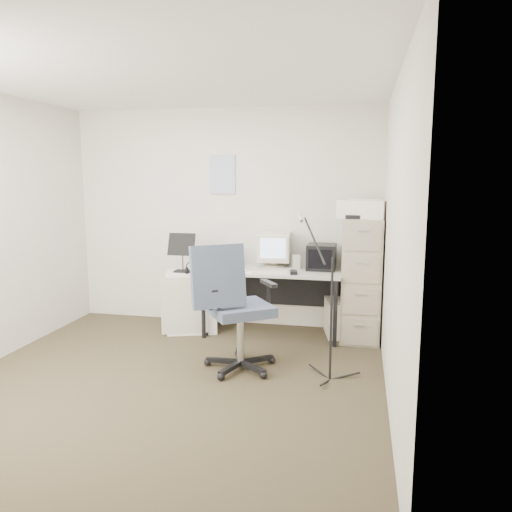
% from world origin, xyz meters
% --- Properties ---
extents(floor, '(3.60, 3.60, 0.01)m').
position_xyz_m(floor, '(0.00, 0.00, -0.01)').
color(floor, '#41391F').
rests_on(floor, ground).
extents(ceiling, '(3.60, 3.60, 0.01)m').
position_xyz_m(ceiling, '(0.00, 0.00, 2.50)').
color(ceiling, white).
rests_on(ceiling, ground).
extents(wall_back, '(3.60, 0.02, 2.50)m').
position_xyz_m(wall_back, '(0.00, 1.80, 1.25)').
color(wall_back, beige).
rests_on(wall_back, ground).
extents(wall_front, '(3.60, 0.02, 2.50)m').
position_xyz_m(wall_front, '(0.00, -1.80, 1.25)').
color(wall_front, beige).
rests_on(wall_front, ground).
extents(wall_right, '(0.02, 3.60, 2.50)m').
position_xyz_m(wall_right, '(1.80, 0.00, 1.25)').
color(wall_right, beige).
rests_on(wall_right, ground).
extents(wall_calendar, '(0.30, 0.02, 0.44)m').
position_xyz_m(wall_calendar, '(-0.02, 1.79, 1.75)').
color(wall_calendar, white).
rests_on(wall_calendar, wall_back).
extents(filing_cabinet, '(0.40, 0.60, 1.30)m').
position_xyz_m(filing_cabinet, '(1.58, 1.48, 0.65)').
color(filing_cabinet, gray).
rests_on(filing_cabinet, floor).
extents(printer, '(0.55, 0.45, 0.19)m').
position_xyz_m(printer, '(1.58, 1.49, 1.39)').
color(printer, white).
rests_on(printer, filing_cabinet).
extents(desk, '(1.50, 0.70, 0.73)m').
position_xyz_m(desk, '(0.63, 1.45, 0.36)').
color(desk, '#9A9A99').
rests_on(desk, floor).
extents(crt_monitor, '(0.38, 0.40, 0.38)m').
position_xyz_m(crt_monitor, '(0.62, 1.58, 0.92)').
color(crt_monitor, white).
rests_on(crt_monitor, desk).
extents(crt_tv, '(0.31, 0.33, 0.27)m').
position_xyz_m(crt_tv, '(1.15, 1.54, 0.87)').
color(crt_tv, black).
rests_on(crt_tv, desk).
extents(desk_speaker, '(0.11, 0.11, 0.16)m').
position_xyz_m(desk_speaker, '(0.88, 1.50, 0.81)').
color(desk_speaker, beige).
rests_on(desk_speaker, desk).
extents(keyboard, '(0.53, 0.29, 0.03)m').
position_xyz_m(keyboard, '(0.61, 1.27, 0.74)').
color(keyboard, white).
rests_on(keyboard, desk).
extents(mouse, '(0.10, 0.13, 0.04)m').
position_xyz_m(mouse, '(0.89, 1.22, 0.75)').
color(mouse, black).
rests_on(mouse, desk).
extents(radio_receiver, '(0.36, 0.31, 0.09)m').
position_xyz_m(radio_receiver, '(0.08, 1.48, 0.77)').
color(radio_receiver, black).
rests_on(radio_receiver, desk).
extents(radio_speaker, '(0.16, 0.15, 0.14)m').
position_xyz_m(radio_speaker, '(0.11, 1.50, 0.89)').
color(radio_speaker, black).
rests_on(radio_speaker, radio_receiver).
extents(papers, '(0.22, 0.29, 0.02)m').
position_xyz_m(papers, '(0.38, 1.26, 0.74)').
color(papers, white).
rests_on(papers, desk).
extents(pc_tower, '(0.26, 0.45, 0.39)m').
position_xyz_m(pc_tower, '(1.31, 1.55, 0.20)').
color(pc_tower, white).
rests_on(pc_tower, floor).
extents(office_chair, '(0.93, 0.93, 1.16)m').
position_xyz_m(office_chair, '(0.52, 0.38, 0.58)').
color(office_chair, '#465469').
rests_on(office_chair, floor).
extents(side_cart, '(0.65, 0.58, 0.68)m').
position_xyz_m(side_cart, '(-0.28, 1.40, 0.34)').
color(side_cart, white).
rests_on(side_cart, floor).
extents(music_stand, '(0.34, 0.27, 0.44)m').
position_xyz_m(music_stand, '(-0.37, 1.35, 0.90)').
color(music_stand, black).
rests_on(music_stand, side_cart).
extents(headphones, '(0.18, 0.18, 0.02)m').
position_xyz_m(headphones, '(-0.24, 1.27, 0.72)').
color(headphones, black).
rests_on(headphones, side_cart).
extents(mic_stand, '(0.03, 0.03, 1.39)m').
position_xyz_m(mic_stand, '(1.33, 0.32, 0.70)').
color(mic_stand, black).
rests_on(mic_stand, floor).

